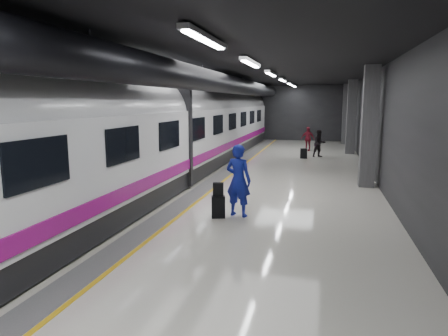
# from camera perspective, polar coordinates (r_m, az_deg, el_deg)

# --- Properties ---
(ground) EXTENTS (40.00, 40.00, 0.00)m
(ground) POSITION_cam_1_polar(r_m,az_deg,el_deg) (14.38, 2.00, -3.32)
(ground) COLOR silver
(ground) RESTS_ON ground
(platform_hall) EXTENTS (10.02, 40.02, 4.51)m
(platform_hall) POSITION_cam_1_polar(r_m,az_deg,el_deg) (15.02, 1.76, 10.82)
(platform_hall) COLOR black
(platform_hall) RESTS_ON ground
(train) EXTENTS (3.05, 38.00, 4.05)m
(train) POSITION_cam_1_polar(r_m,az_deg,el_deg) (15.07, -10.17, 5.09)
(train) COLOR black
(train) RESTS_ON ground
(traveler_main) EXTENTS (0.84, 0.65, 2.03)m
(traveler_main) POSITION_cam_1_polar(r_m,az_deg,el_deg) (11.11, 2.07, -1.79)
(traveler_main) COLOR #161EAA
(traveler_main) RESTS_ON ground
(suitcase_main) EXTENTS (0.42, 0.33, 0.61)m
(suitcase_main) POSITION_cam_1_polar(r_m,az_deg,el_deg) (11.08, -0.82, -5.58)
(suitcase_main) COLOR black
(suitcase_main) RESTS_ON ground
(shoulder_bag) EXTENTS (0.30, 0.19, 0.38)m
(shoulder_bag) POSITION_cam_1_polar(r_m,az_deg,el_deg) (10.99, -0.83, -3.07)
(shoulder_bag) COLOR black
(shoulder_bag) RESTS_ON suitcase_main
(traveler_far_a) EXTENTS (0.98, 0.92, 1.60)m
(traveler_far_a) POSITION_cam_1_polar(r_m,az_deg,el_deg) (23.78, 13.47, 3.45)
(traveler_far_a) COLOR black
(traveler_far_a) RESTS_ON ground
(traveler_far_b) EXTENTS (0.99, 0.66, 1.56)m
(traveler_far_b) POSITION_cam_1_polar(r_m,az_deg,el_deg) (26.76, 11.87, 4.11)
(traveler_far_b) COLOR maroon
(traveler_far_b) RESTS_ON ground
(suitcase_far) EXTENTS (0.40, 0.28, 0.56)m
(suitcase_far) POSITION_cam_1_polar(r_m,az_deg,el_deg) (23.09, 11.31, 2.06)
(suitcase_far) COLOR black
(suitcase_far) RESTS_ON ground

